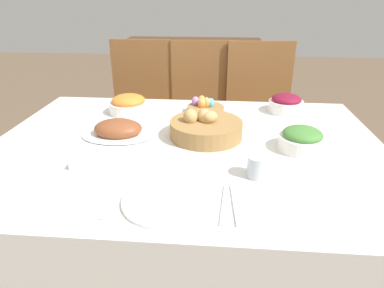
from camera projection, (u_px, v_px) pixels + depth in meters
ground_plane at (187, 284)px, 1.62m from camera, size 12.00×12.00×0.00m
dining_table at (187, 222)px, 1.47m from camera, size 1.52×1.13×0.73m
chair_far_center at (203, 116)px, 2.21m from camera, size 0.44×0.44×0.98m
chair_far_right at (260, 117)px, 2.19m from camera, size 0.46×0.46×0.98m
chair_far_left at (142, 114)px, 2.24m from camera, size 0.43×0.43×0.98m
sideboard at (192, 94)px, 2.95m from camera, size 1.12×0.44×0.89m
bread_basket at (206, 127)px, 1.36m from camera, size 0.29×0.29×0.12m
egg_basket at (205, 107)px, 1.63m from camera, size 0.18×0.18×0.08m
ham_platter at (118, 130)px, 1.38m from camera, size 0.30×0.21×0.07m
carrot_bowl at (129, 104)px, 1.63m from camera, size 0.19×0.19×0.09m
green_salad_bowl at (302, 139)px, 1.26m from camera, size 0.17×0.17×0.09m
beet_salad_bowl at (286, 104)px, 1.64m from camera, size 0.16×0.16×0.09m
dinner_plate at (168, 200)px, 0.96m from camera, size 0.26×0.26×0.01m
fork at (114, 198)px, 0.97m from camera, size 0.02×0.20×0.00m
knife at (224, 204)px, 0.95m from camera, size 0.02×0.20×0.00m
spoon at (235, 204)px, 0.95m from camera, size 0.02×0.20×0.00m
drinking_cup at (257, 167)px, 1.08m from camera, size 0.07×0.07×0.07m
butter_dish at (93, 162)px, 1.15m from camera, size 0.14×0.08×0.03m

